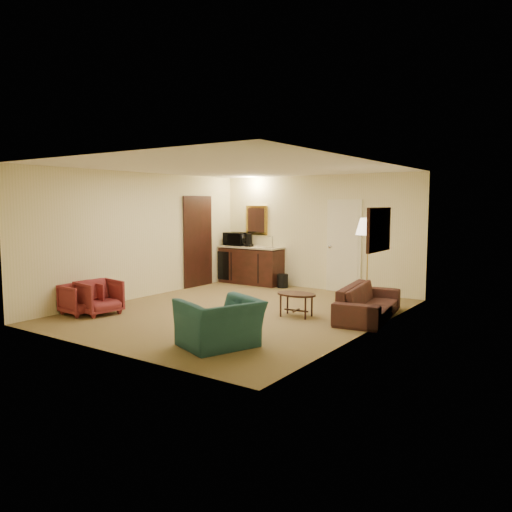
{
  "coord_description": "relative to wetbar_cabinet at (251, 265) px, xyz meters",
  "views": [
    {
      "loc": [
        5.35,
        -7.18,
        1.96
      ],
      "look_at": [
        0.04,
        0.5,
        0.98
      ],
      "focal_mm": 35.0,
      "sensor_mm": 36.0,
      "label": 1
    }
  ],
  "objects": [
    {
      "name": "ground",
      "position": [
        1.65,
        -2.72,
        -0.46
      ],
      "size": [
        6.0,
        6.0,
        0.0
      ],
      "primitive_type": "plane",
      "color": "olive",
      "rests_on": "ground"
    },
    {
      "name": "room_walls",
      "position": [
        1.55,
        -1.95,
        1.26
      ],
      "size": [
        5.02,
        6.01,
        2.61
      ],
      "color": "#F6EBB8",
      "rests_on": "ground"
    },
    {
      "name": "wetbar_cabinet",
      "position": [
        0.0,
        0.0,
        0.0
      ],
      "size": [
        1.64,
        0.58,
        0.92
      ],
      "primitive_type": "cube",
      "color": "#3D1813",
      "rests_on": "ground"
    },
    {
      "name": "sofa",
      "position": [
        3.8,
        -1.88,
        -0.08
      ],
      "size": [
        0.85,
        1.99,
        0.75
      ],
      "primitive_type": "imported",
      "rotation": [
        0.0,
        0.0,
        1.73
      ],
      "color": "black",
      "rests_on": "ground"
    },
    {
      "name": "teal_armchair",
      "position": [
        2.79,
        -4.69,
        -0.02
      ],
      "size": [
        0.98,
        1.18,
        0.89
      ],
      "primitive_type": "imported",
      "rotation": [
        0.0,
        0.0,
        -1.94
      ],
      "color": "#215451",
      "rests_on": "ground"
    },
    {
      "name": "rose_chair_near",
      "position": [
        -0.5,
        -4.51,
        -0.16
      ],
      "size": [
        0.59,
        0.62,
        0.61
      ],
      "primitive_type": "imported",
      "rotation": [
        0.0,
        0.0,
        1.51
      ],
      "color": "maroon",
      "rests_on": "ground"
    },
    {
      "name": "rose_chair_far",
      "position": [
        -0.25,
        -4.32,
        -0.12
      ],
      "size": [
        0.7,
        0.74,
        0.67
      ],
      "primitive_type": "imported",
      "rotation": [
        0.0,
        0.0,
        1.42
      ],
      "color": "maroon",
      "rests_on": "ground"
    },
    {
      "name": "coffee_table",
      "position": [
        2.72,
        -2.49,
        -0.25
      ],
      "size": [
        0.76,
        0.56,
        0.41
      ],
      "primitive_type": "cube",
      "rotation": [
        0.0,
        0.0,
        0.11
      ],
      "color": "black",
      "rests_on": "ground"
    },
    {
      "name": "floor_lamp",
      "position": [
        3.5,
        -1.22,
        0.39
      ],
      "size": [
        0.51,
        0.51,
        1.71
      ],
      "primitive_type": "cube",
      "rotation": [
        0.0,
        0.0,
        -0.13
      ],
      "color": "#B7983D",
      "rests_on": "ground"
    },
    {
      "name": "waste_bin",
      "position": [
        0.96,
        -0.07,
        -0.3
      ],
      "size": [
        0.29,
        0.29,
        0.32
      ],
      "primitive_type": "cylinder",
      "rotation": [
        0.0,
        0.0,
        -0.16
      ],
      "color": "black",
      "rests_on": "ground"
    },
    {
      "name": "microwave",
      "position": [
        -0.45,
        0.01,
        0.66
      ],
      "size": [
        0.59,
        0.33,
        0.4
      ],
      "primitive_type": "imported",
      "rotation": [
        0.0,
        0.0,
        0.0
      ],
      "color": "black",
      "rests_on": "wetbar_cabinet"
    },
    {
      "name": "coffee_maker",
      "position": [
        -0.01,
        -0.07,
        0.62
      ],
      "size": [
        0.22,
        0.22,
        0.32
      ],
      "primitive_type": "cylinder",
      "rotation": [
        0.0,
        0.0,
        -0.32
      ],
      "color": "black",
      "rests_on": "wetbar_cabinet"
    }
  ]
}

